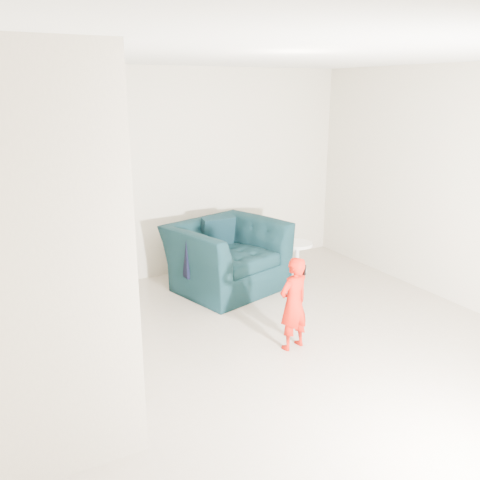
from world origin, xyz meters
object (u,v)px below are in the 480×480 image
armchair (227,256)px  toddler (293,304)px  side_table (297,252)px  staircase (37,287)px

armchair → toddler: 1.69m
side_table → staircase: (-3.47, -1.45, 0.67)m
toddler → side_table: size_ratio=2.24×
side_table → staircase: 3.83m
staircase → armchair: bearing=30.2°
staircase → toddler: bearing=-8.1°
toddler → side_table: toddler is taller
armchair → toddler: size_ratio=1.39×
toddler → armchair: bearing=-105.8°
armchair → toddler: (-0.15, -1.68, 0.04)m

